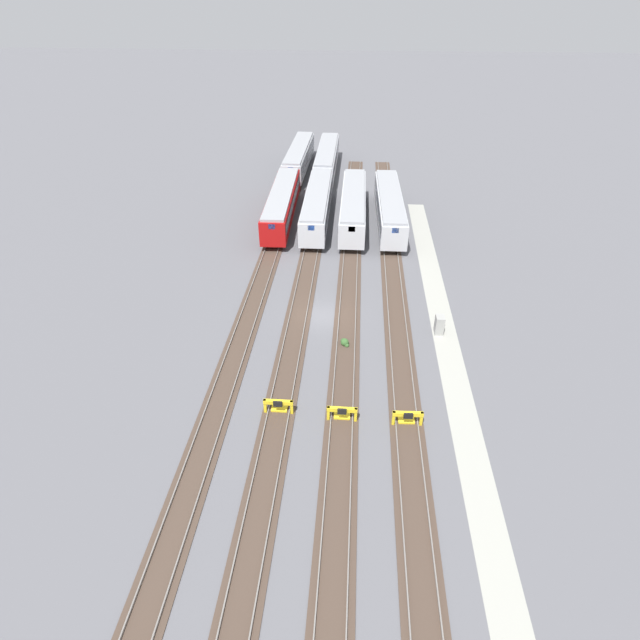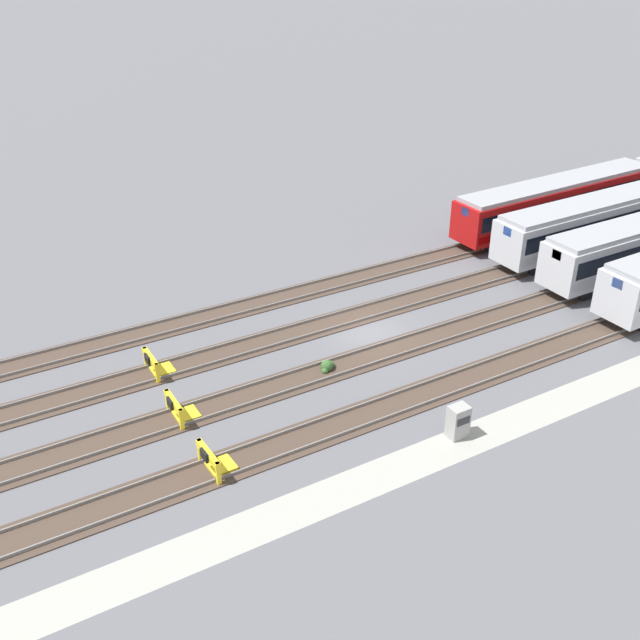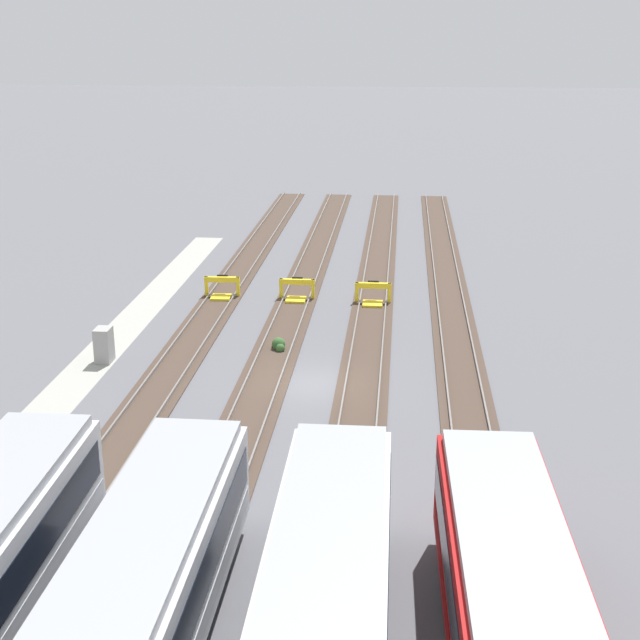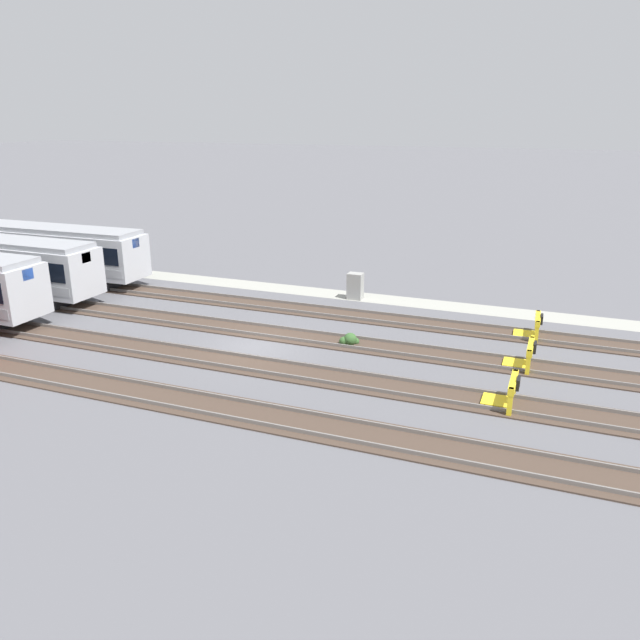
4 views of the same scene
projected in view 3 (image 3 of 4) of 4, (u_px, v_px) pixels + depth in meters
The scene contains 11 objects.
ground_plane at pixel (313, 384), 38.09m from camera, with size 400.00×400.00×0.00m, color #5B5B60.
service_walkway at pixel (80, 376), 38.99m from camera, with size 54.00×2.00×0.01m, color #9E9E93.
rail_track_nearest at pixel (166, 378), 38.64m from camera, with size 90.00×2.23×0.21m.
rail_track_near_inner at pixel (263, 382), 38.27m from camera, with size 90.00×2.24×0.21m.
rail_track_middle at pixel (363, 385), 37.89m from camera, with size 90.00×2.24×0.21m.
rail_track_far_inner at pixel (464, 389), 37.52m from camera, with size 90.00×2.23×0.21m.
bumper_stop_nearest_track at pixel (222, 289), 50.10m from camera, with size 1.37×2.01×1.22m.
bumper_stop_near_inner_track at pixel (297, 291), 49.65m from camera, with size 1.34×2.00×1.22m.
bumper_stop_middle_track at pixel (373, 295), 48.93m from camera, with size 1.34×2.00×1.22m.
electrical_cabinet at pixel (104, 345), 40.43m from camera, with size 0.90×0.73×1.60m.
weed_clump at pixel (279, 345), 42.06m from camera, with size 0.92×0.70×0.64m.
Camera 3 is at (35.13, 3.58, 14.55)m, focal length 50.00 mm.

